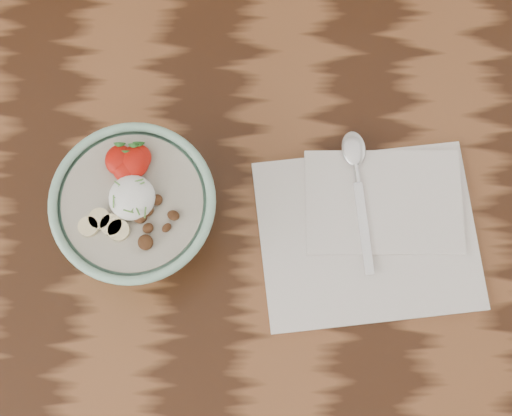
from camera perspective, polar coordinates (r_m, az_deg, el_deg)
The scene contains 4 objects.
table at distance 97.13cm, azimuth -3.87°, elevation -2.08°, with size 160.00×90.00×75.00cm.
breakfast_bowl at distance 82.75cm, azimuth -9.47°, elevation -0.09°, with size 18.45×18.45×12.34cm.
napkin at distance 87.99cm, azimuth 9.18°, elevation -1.61°, with size 28.28×23.84×1.61cm.
spoon at distance 88.25cm, azimuth 8.01°, elevation 3.18°, with size 3.71×18.11×0.94cm.
Camera 1 is at (6.52, -19.44, 160.64)cm, focal length 50.00 mm.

